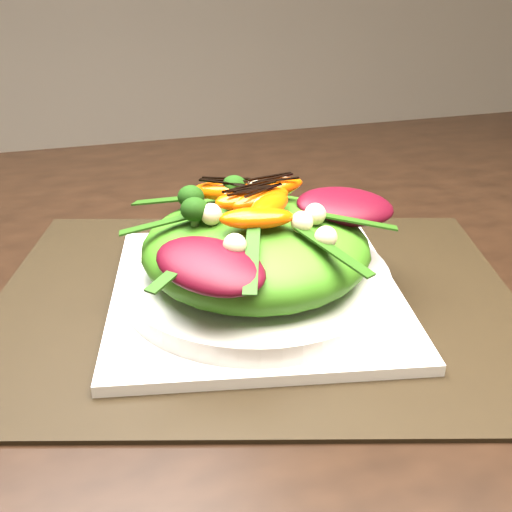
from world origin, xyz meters
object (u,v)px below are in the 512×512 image
object	(u,v)px
dining_table	(422,232)
plate_base	(256,292)
placemat	(256,298)
orange_segment	(250,194)
lettuce_mound	(256,247)
salad_bowl	(256,279)

from	to	relation	value
dining_table	plate_base	bearing A→B (deg)	-153.43
placemat	orange_segment	size ratio (longest dim) A/B	7.88
dining_table	placemat	distance (m)	0.29
placemat	lettuce_mound	world-z (taller)	lettuce_mound
dining_table	plate_base	world-z (taller)	dining_table
placemat	plate_base	world-z (taller)	plate_base
orange_segment	salad_bowl	bearing A→B (deg)	-93.72
dining_table	plate_base	xyz separation A→B (m)	(-0.26, -0.13, 0.03)
dining_table	salad_bowl	bearing A→B (deg)	-153.43
salad_bowl	dining_table	bearing A→B (deg)	26.57
dining_table	placemat	size ratio (longest dim) A/B	3.20
salad_bowl	plate_base	bearing A→B (deg)	0.00
lettuce_mound	salad_bowl	bearing A→B (deg)	90.00
dining_table	orange_segment	xyz separation A→B (m)	(-0.26, -0.11, 0.12)
lettuce_mound	plate_base	bearing A→B (deg)	90.00
dining_table	lettuce_mound	size ratio (longest dim) A/B	7.59
placemat	plate_base	distance (m)	0.01
plate_base	orange_segment	bearing A→B (deg)	86.28
lettuce_mound	placemat	bearing A→B (deg)	90.00
placemat	plate_base	bearing A→B (deg)	0.00
dining_table	placemat	world-z (taller)	dining_table
plate_base	salad_bowl	distance (m)	0.01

